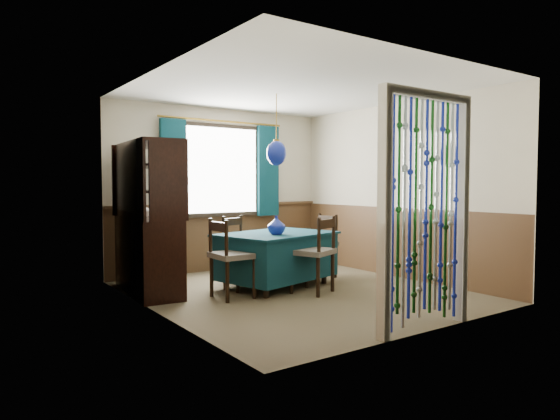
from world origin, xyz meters
TOP-DOWN VIEW (x-y plane):
  - floor at (0.00, 0.00)m, footprint 4.00×4.00m
  - ceiling at (0.00, 0.00)m, footprint 4.00×4.00m
  - wall_back at (0.00, 2.00)m, footprint 3.60×0.00m
  - wall_front at (0.00, -2.00)m, footprint 3.60×0.00m
  - wall_left at (-1.80, 0.00)m, footprint 0.00×4.00m
  - wall_right at (1.80, 0.00)m, footprint 0.00×4.00m
  - wainscot_back at (0.00, 1.99)m, footprint 3.60×0.00m
  - wainscot_front at (0.00, -1.99)m, footprint 3.60×0.00m
  - wainscot_left at (-1.79, 0.00)m, footprint 0.00×4.00m
  - wainscot_right at (1.79, 0.00)m, footprint 0.00×4.00m
  - window at (0.00, 1.95)m, footprint 1.32×0.12m
  - doorway at (0.00, -1.94)m, footprint 1.16×0.12m
  - dining_table at (-0.02, 0.43)m, footprint 1.67×1.34m
  - chair_near at (0.14, -0.15)m, footprint 0.60×0.59m
  - chair_far at (-0.19, 1.06)m, footprint 0.55×0.54m
  - chair_left at (-0.84, 0.20)m, footprint 0.45×0.47m
  - chair_right at (0.87, 0.64)m, footprint 0.43×0.45m
  - sideboard at (-1.54, 1.04)m, footprint 0.60×1.45m
  - pendant_lamp at (-0.02, 0.43)m, footprint 0.26×0.26m
  - vase_table at (-0.13, 0.27)m, footprint 0.22×0.22m
  - bowl_shelf at (-1.48, 0.68)m, footprint 0.22×0.22m
  - vase_sideboard at (-1.48, 1.30)m, footprint 0.21×0.21m

SIDE VIEW (x-z plane):
  - floor at x=0.00m, z-range 0.00..0.00m
  - dining_table at x=-0.02m, z-range 0.06..0.76m
  - chair_far at x=-0.19m, z-range 0.03..0.92m
  - chair_right at x=0.87m, z-range 0.03..0.93m
  - chair_left at x=-0.84m, z-range 0.03..0.96m
  - wainscot_back at x=0.00m, z-range -1.30..2.30m
  - wainscot_front at x=0.00m, z-range -1.30..2.30m
  - wainscot_left at x=-1.79m, z-range -1.50..2.50m
  - wainscot_right at x=1.79m, z-range -1.50..2.50m
  - chair_near at x=0.14m, z-range 0.03..0.97m
  - sideboard at x=-1.54m, z-range -0.29..1.56m
  - vase_table at x=-0.13m, z-range 0.70..0.92m
  - vase_sideboard at x=-1.48m, z-range 0.92..1.11m
  - doorway at x=0.00m, z-range -0.04..2.14m
  - wall_back at x=0.00m, z-range -0.55..3.05m
  - wall_front at x=0.00m, z-range -0.55..3.05m
  - wall_left at x=-1.80m, z-range -0.75..3.25m
  - wall_right at x=1.80m, z-range -0.75..3.25m
  - bowl_shelf at x=-1.48m, z-range 1.26..1.31m
  - window at x=0.00m, z-range 0.84..2.26m
  - pendant_lamp at x=-0.02m, z-range 1.28..2.20m
  - ceiling at x=0.00m, z-range 2.50..2.50m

